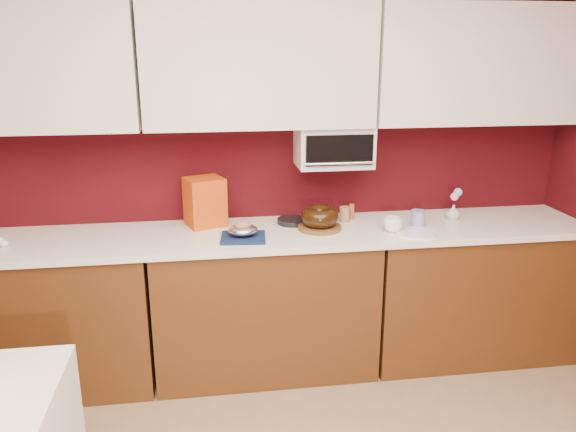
# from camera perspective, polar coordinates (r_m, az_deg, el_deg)

# --- Properties ---
(wall_back) EXTENTS (4.00, 0.02, 2.50)m
(wall_back) POSITION_cam_1_polar(r_m,az_deg,el_deg) (3.55, -3.07, 5.36)
(wall_back) COLOR #3E080C
(wall_back) RESTS_ON floor
(base_cabinet_left) EXTENTS (1.31, 0.58, 0.86)m
(base_cabinet_left) POSITION_cam_1_polar(r_m,az_deg,el_deg) (3.64, -24.04, -9.46)
(base_cabinet_left) COLOR #522C10
(base_cabinet_left) RESTS_ON floor
(base_cabinet_center) EXTENTS (1.31, 0.58, 0.86)m
(base_cabinet_center) POSITION_cam_1_polar(r_m,az_deg,el_deg) (3.51, -2.37, -8.89)
(base_cabinet_center) COLOR #522C10
(base_cabinet_center) RESTS_ON floor
(base_cabinet_right) EXTENTS (1.31, 0.58, 0.86)m
(base_cabinet_right) POSITION_cam_1_polar(r_m,az_deg,el_deg) (3.87, 17.83, -7.23)
(base_cabinet_right) COLOR #522C10
(base_cabinet_right) RESTS_ON floor
(countertop) EXTENTS (4.00, 0.62, 0.04)m
(countertop) POSITION_cam_1_polar(r_m,az_deg,el_deg) (3.34, -2.47, -1.91)
(countertop) COLOR white
(countertop) RESTS_ON base_cabinet_center
(upper_cabinet_left) EXTENTS (1.31, 0.33, 0.70)m
(upper_cabinet_left) POSITION_cam_1_polar(r_m,az_deg,el_deg) (3.45, -26.24, 13.46)
(upper_cabinet_left) COLOR white
(upper_cabinet_left) RESTS_ON wall_back
(upper_cabinet_center) EXTENTS (1.31, 0.33, 0.70)m
(upper_cabinet_center) POSITION_cam_1_polar(r_m,az_deg,el_deg) (3.31, -2.95, 15.02)
(upper_cabinet_center) COLOR white
(upper_cabinet_center) RESTS_ON wall_back
(upper_cabinet_right) EXTENTS (1.31, 0.33, 0.70)m
(upper_cabinet_right) POSITION_cam_1_polar(r_m,az_deg,el_deg) (3.69, 18.83, 14.35)
(upper_cabinet_right) COLOR white
(upper_cabinet_right) RESTS_ON wall_back
(toaster_oven) EXTENTS (0.45, 0.30, 0.25)m
(toaster_oven) POSITION_cam_1_polar(r_m,az_deg,el_deg) (3.45, 4.64, 7.13)
(toaster_oven) COLOR white
(toaster_oven) RESTS_ON upper_cabinet_center
(toaster_oven_door) EXTENTS (0.40, 0.02, 0.18)m
(toaster_oven_door) POSITION_cam_1_polar(r_m,az_deg,el_deg) (3.30, 5.26, 6.67)
(toaster_oven_door) COLOR black
(toaster_oven_door) RESTS_ON toaster_oven
(toaster_oven_handle) EXTENTS (0.42, 0.02, 0.02)m
(toaster_oven_handle) POSITION_cam_1_polar(r_m,az_deg,el_deg) (3.30, 5.29, 5.34)
(toaster_oven_handle) COLOR silver
(toaster_oven_handle) RESTS_ON toaster_oven
(cake_base) EXTENTS (0.28, 0.28, 0.02)m
(cake_base) POSITION_cam_1_polar(r_m,az_deg,el_deg) (3.38, 3.22, -1.16)
(cake_base) COLOR brown
(cake_base) RESTS_ON countertop
(bundt_cake) EXTENTS (0.28, 0.28, 0.09)m
(bundt_cake) POSITION_cam_1_polar(r_m,az_deg,el_deg) (3.35, 3.24, -0.06)
(bundt_cake) COLOR black
(bundt_cake) RESTS_ON cake_base
(navy_towel) EXTENTS (0.27, 0.24, 0.02)m
(navy_towel) POSITION_cam_1_polar(r_m,az_deg,el_deg) (3.21, -4.58, -2.19)
(navy_towel) COLOR #122045
(navy_towel) RESTS_ON countertop
(foil_ham_nest) EXTENTS (0.21, 0.19, 0.06)m
(foil_ham_nest) POSITION_cam_1_polar(r_m,az_deg,el_deg) (3.19, -4.60, -1.42)
(foil_ham_nest) COLOR silver
(foil_ham_nest) RESTS_ON navy_towel
(roasted_ham) EXTENTS (0.11, 0.10, 0.06)m
(roasted_ham) POSITION_cam_1_polar(r_m,az_deg,el_deg) (3.19, -4.61, -1.00)
(roasted_ham) COLOR #BB6B55
(roasted_ham) RESTS_ON foil_ham_nest
(pandoro_box) EXTENTS (0.27, 0.26, 0.30)m
(pandoro_box) POSITION_cam_1_polar(r_m,az_deg,el_deg) (3.45, -8.44, 1.44)
(pandoro_box) COLOR #AB250B
(pandoro_box) RESTS_ON countertop
(dark_pan) EXTENTS (0.20, 0.20, 0.03)m
(dark_pan) POSITION_cam_1_polar(r_m,az_deg,el_deg) (3.48, 0.42, -0.51)
(dark_pan) COLOR black
(dark_pan) RESTS_ON countertop
(coffee_mug) EXTENTS (0.14, 0.14, 0.11)m
(coffee_mug) POSITION_cam_1_polar(r_m,az_deg,el_deg) (3.37, 10.61, -0.72)
(coffee_mug) COLOR white
(coffee_mug) RESTS_ON countertop
(blue_jar) EXTENTS (0.11, 0.11, 0.10)m
(blue_jar) POSITION_cam_1_polar(r_m,az_deg,el_deg) (3.51, 13.05, -0.22)
(blue_jar) COLOR navy
(blue_jar) RESTS_ON countertop
(flower_vase) EXTENTS (0.09, 0.09, 0.11)m
(flower_vase) POSITION_cam_1_polar(r_m,az_deg,el_deg) (3.71, 16.44, 0.48)
(flower_vase) COLOR silver
(flower_vase) RESTS_ON countertop
(flower_pink) EXTENTS (0.05, 0.05, 0.05)m
(flower_pink) POSITION_cam_1_polar(r_m,az_deg,el_deg) (3.69, 16.56, 1.90)
(flower_pink) COLOR pink
(flower_pink) RESTS_ON flower_vase
(flower_blue) EXTENTS (0.05, 0.05, 0.05)m
(flower_blue) POSITION_cam_1_polar(r_m,az_deg,el_deg) (3.71, 16.89, 2.32)
(flower_blue) COLOR #8DBBE1
(flower_blue) RESTS_ON flower_vase
(china_plate) EXTENTS (0.27, 0.27, 0.01)m
(china_plate) POSITION_cam_1_polar(r_m,az_deg,el_deg) (3.37, 12.87, -1.71)
(china_plate) COLOR white
(china_plate) RESTS_ON countertop
(amber_bottle) EXTENTS (0.04, 0.04, 0.10)m
(amber_bottle) POSITION_cam_1_polar(r_m,az_deg,el_deg) (3.59, 6.47, 0.46)
(amber_bottle) COLOR brown
(amber_bottle) RESTS_ON countertop
(paper_cup) EXTENTS (0.07, 0.07, 0.10)m
(paper_cup) POSITION_cam_1_polar(r_m,az_deg,el_deg) (3.53, 5.78, 0.18)
(paper_cup) COLOR #905F41
(paper_cup) RESTS_ON countertop
(egg_right) EXTENTS (0.06, 0.05, 0.04)m
(egg_right) POSITION_cam_1_polar(r_m,az_deg,el_deg) (3.44, -26.92, -2.51)
(egg_right) COLOR silver
(egg_right) RESTS_ON countertop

